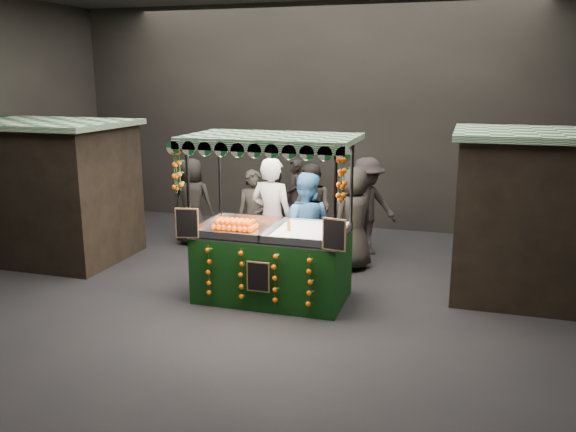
% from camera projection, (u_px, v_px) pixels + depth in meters
% --- Properties ---
extents(ground, '(12.00, 12.00, 0.00)m').
position_uv_depth(ground, '(250.00, 298.00, 9.36)').
color(ground, black).
rests_on(ground, ground).
extents(market_hall, '(12.10, 10.10, 5.05)m').
position_uv_depth(market_hall, '(247.00, 78.00, 8.58)').
color(market_hall, black).
rests_on(market_hall, ground).
extents(neighbour_stall_left, '(3.00, 2.20, 2.60)m').
position_uv_depth(neighbour_stall_left, '(50.00, 190.00, 11.24)').
color(neighbour_stall_left, black).
rests_on(neighbour_stall_left, ground).
extents(neighbour_stall_right, '(3.00, 2.20, 2.60)m').
position_uv_depth(neighbour_stall_right, '(550.00, 215.00, 9.20)').
color(neighbour_stall_right, black).
rests_on(neighbour_stall_right, ground).
extents(juice_stall, '(2.64, 1.55, 2.56)m').
position_uv_depth(juice_stall, '(272.00, 250.00, 9.15)').
color(juice_stall, black).
rests_on(juice_stall, ground).
extents(vendor_grey, '(0.83, 0.61, 2.11)m').
position_uv_depth(vendor_grey, '(272.00, 219.00, 10.01)').
color(vendor_grey, slate).
rests_on(vendor_grey, ground).
extents(vendor_blue, '(0.96, 0.77, 1.87)m').
position_uv_depth(vendor_blue, '(305.00, 228.00, 9.92)').
color(vendor_blue, '#27527E').
rests_on(vendor_blue, ground).
extents(shopper_0, '(0.74, 0.62, 1.74)m').
position_uv_depth(shopper_0, '(254.00, 217.00, 11.00)').
color(shopper_0, '#292521').
rests_on(shopper_0, ground).
extents(shopper_1, '(1.06, 0.97, 1.77)m').
position_uv_depth(shopper_1, '(312.00, 209.00, 11.53)').
color(shopper_1, '#2E2925').
rests_on(shopper_1, ground).
extents(shopper_2, '(1.00, 0.70, 1.57)m').
position_uv_depth(shopper_2, '(276.00, 209.00, 12.02)').
color(shopper_2, black).
rests_on(shopper_2, ground).
extents(shopper_3, '(1.41, 1.26, 1.90)m').
position_uv_depth(shopper_3, '(366.00, 206.00, 11.49)').
color(shopper_3, '#2A2322').
rests_on(shopper_3, ground).
extents(shopper_4, '(0.92, 0.64, 1.79)m').
position_uv_depth(shopper_4, '(192.00, 202.00, 12.21)').
color(shopper_4, black).
rests_on(shopper_4, ground).
extents(shopper_5, '(1.39, 1.19, 1.51)m').
position_uv_depth(shopper_5, '(527.00, 223.00, 10.98)').
color(shopper_5, black).
rests_on(shopper_5, ground).
extents(shopper_6, '(0.61, 0.71, 1.63)m').
position_uv_depth(shopper_6, '(295.00, 196.00, 13.20)').
color(shopper_6, black).
rests_on(shopper_6, ground).
extents(shopper_7, '(1.00, 1.08, 1.86)m').
position_uv_depth(shopper_7, '(353.00, 219.00, 10.59)').
color(shopper_7, black).
rests_on(shopper_7, ground).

